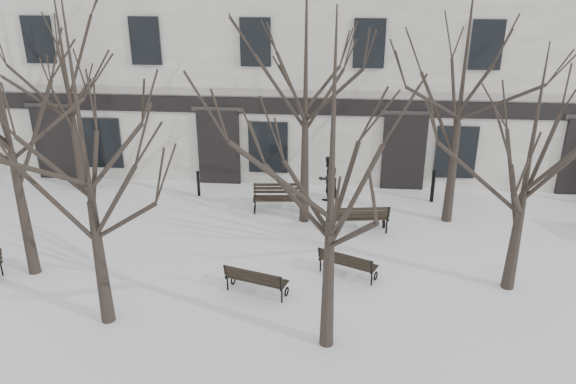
# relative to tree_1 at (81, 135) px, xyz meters

# --- Properties ---
(ground) EXTENTS (100.00, 100.00, 0.00)m
(ground) POSITION_rel_tree_1_xyz_m (4.45, 1.25, -4.69)
(ground) COLOR white
(ground) RESTS_ON ground
(building) EXTENTS (40.40, 10.20, 11.40)m
(building) POSITION_rel_tree_1_xyz_m (4.45, 14.21, 0.82)
(building) COLOR silver
(building) RESTS_ON ground
(tree_1) EXTENTS (5.26, 5.26, 7.51)m
(tree_1) POSITION_rel_tree_1_xyz_m (0.00, 0.00, 0.00)
(tree_1) COLOR black
(tree_1) RESTS_ON ground
(tree_2) EXTENTS (5.17, 5.17, 7.39)m
(tree_2) POSITION_rel_tree_1_xyz_m (5.30, -0.45, -0.07)
(tree_2) COLOR black
(tree_2) RESTS_ON ground
(tree_3) EXTENTS (4.50, 4.50, 6.43)m
(tree_3) POSITION_rel_tree_1_xyz_m (10.08, 2.34, -0.67)
(tree_3) COLOR black
(tree_3) RESTS_ON ground
(tree_4) EXTENTS (5.52, 5.52, 7.89)m
(tree_4) POSITION_rel_tree_1_xyz_m (-4.21, 8.18, 0.24)
(tree_4) COLOR black
(tree_4) RESTS_ON ground
(tree_5) EXTENTS (5.94, 5.94, 8.48)m
(tree_5) POSITION_rel_tree_1_xyz_m (4.42, 6.02, 0.61)
(tree_5) COLOR black
(tree_5) RESTS_ON ground
(tree_6) EXTENTS (5.63, 5.63, 8.04)m
(tree_6) POSITION_rel_tree_1_xyz_m (9.19, 6.43, 0.33)
(tree_6) COLOR black
(tree_6) RESTS_ON ground
(bench_1) EXTENTS (1.72, 1.04, 0.83)m
(bench_1) POSITION_rel_tree_1_xyz_m (3.42, 1.44, -4.24)
(bench_1) COLOR black
(bench_1) RESTS_ON ground
(bench_2) EXTENTS (1.68, 1.17, 0.81)m
(bench_2) POSITION_rel_tree_1_xyz_m (5.81, 2.53, -4.25)
(bench_2) COLOR black
(bench_2) RESTS_ON ground
(bench_3) EXTENTS (1.93, 0.85, 0.94)m
(bench_3) POSITION_rel_tree_1_xyz_m (3.55, 6.76, -4.18)
(bench_3) COLOR black
(bench_3) RESTS_ON ground
(bench_4) EXTENTS (2.06, 0.98, 1.00)m
(bench_4) POSITION_rel_tree_1_xyz_m (6.14, 5.27, -4.15)
(bench_4) COLOR black
(bench_4) RESTS_ON ground
(bollard_a) EXTENTS (0.13, 0.13, 0.98)m
(bollard_a) POSITION_rel_tree_1_xyz_m (0.41, 7.82, -4.17)
(bollard_a) COLOR black
(bollard_a) RESTS_ON ground
(bollard_b) EXTENTS (0.16, 0.16, 1.22)m
(bollard_b) POSITION_rel_tree_1_xyz_m (8.92, 8.00, -4.04)
(bollard_b) COLOR black
(bollard_b) RESTS_ON ground
(pedestrian_b) EXTENTS (1.02, 0.97, 1.66)m
(pedestrian_b) POSITION_rel_tree_1_xyz_m (5.17, 7.87, -4.69)
(pedestrian_b) COLOR black
(pedestrian_b) RESTS_ON ground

